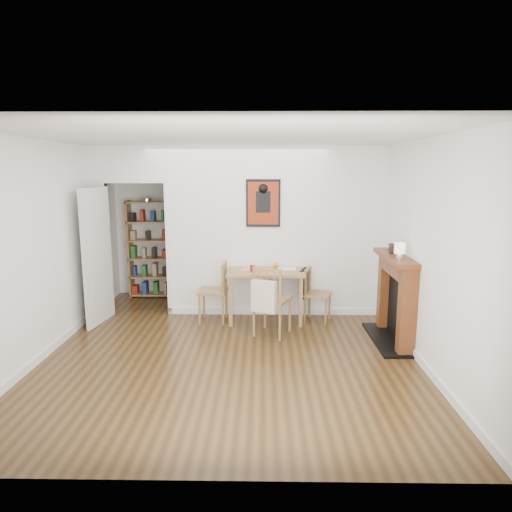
{
  "coord_description": "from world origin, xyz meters",
  "views": [
    {
      "loc": [
        0.41,
        -5.57,
        2.23
      ],
      "look_at": [
        0.3,
        0.6,
        1.08
      ],
      "focal_mm": 32.0,
      "sensor_mm": 36.0,
      "label": 1
    }
  ],
  "objects_px": {
    "ceramic_jar_a": "(393,250)",
    "orange_fruit": "(276,265)",
    "chair_left": "(213,292)",
    "fireplace": "(396,296)",
    "red_glass": "(253,268)",
    "chair_front": "(272,300)",
    "mantel_lamp": "(400,249)",
    "ceramic_jar_b": "(391,247)",
    "chair_right": "(316,294)",
    "notebook": "(287,269)",
    "dining_table": "(266,276)",
    "bookshelf": "(149,249)"
  },
  "relations": [
    {
      "from": "mantel_lamp",
      "to": "ceramic_jar_b",
      "type": "xyz_separation_m",
      "value": [
        0.08,
        0.65,
        -0.08
      ]
    },
    {
      "from": "ceramic_jar_a",
      "to": "orange_fruit",
      "type": "bearing_deg",
      "value": 150.72
    },
    {
      "from": "orange_fruit",
      "to": "mantel_lamp",
      "type": "distance_m",
      "value": 2.0
    },
    {
      "from": "orange_fruit",
      "to": "notebook",
      "type": "xyz_separation_m",
      "value": [
        0.16,
        -0.06,
        -0.04
      ]
    },
    {
      "from": "mantel_lamp",
      "to": "ceramic_jar_b",
      "type": "relative_size",
      "value": 2.21
    },
    {
      "from": "chair_left",
      "to": "fireplace",
      "type": "relative_size",
      "value": 0.72
    },
    {
      "from": "dining_table",
      "to": "bookshelf",
      "type": "height_order",
      "value": "bookshelf"
    },
    {
      "from": "red_glass",
      "to": "mantel_lamp",
      "type": "height_order",
      "value": "mantel_lamp"
    },
    {
      "from": "chair_left",
      "to": "red_glass",
      "type": "bearing_deg",
      "value": -4.11
    },
    {
      "from": "chair_right",
      "to": "ceramic_jar_a",
      "type": "distance_m",
      "value": 1.38
    },
    {
      "from": "fireplace",
      "to": "mantel_lamp",
      "type": "bearing_deg",
      "value": -105.51
    },
    {
      "from": "chair_front",
      "to": "ceramic_jar_a",
      "type": "height_order",
      "value": "ceramic_jar_a"
    },
    {
      "from": "notebook",
      "to": "ceramic_jar_b",
      "type": "distance_m",
      "value": 1.56
    },
    {
      "from": "chair_right",
      "to": "notebook",
      "type": "bearing_deg",
      "value": 166.4
    },
    {
      "from": "chair_front",
      "to": "fireplace",
      "type": "relative_size",
      "value": 0.78
    },
    {
      "from": "red_glass",
      "to": "ceramic_jar_a",
      "type": "height_order",
      "value": "ceramic_jar_a"
    },
    {
      "from": "chair_right",
      "to": "ceramic_jar_b",
      "type": "distance_m",
      "value": 1.31
    },
    {
      "from": "red_glass",
      "to": "ceramic_jar_b",
      "type": "bearing_deg",
      "value": -11.02
    },
    {
      "from": "chair_right",
      "to": "orange_fruit",
      "type": "distance_m",
      "value": 0.74
    },
    {
      "from": "chair_front",
      "to": "red_glass",
      "type": "height_order",
      "value": "chair_front"
    },
    {
      "from": "chair_front",
      "to": "fireplace",
      "type": "bearing_deg",
      "value": -6.86
    },
    {
      "from": "chair_left",
      "to": "fireplace",
      "type": "distance_m",
      "value": 2.63
    },
    {
      "from": "orange_fruit",
      "to": "red_glass",
      "type": "bearing_deg",
      "value": -146.19
    },
    {
      "from": "chair_front",
      "to": "ceramic_jar_b",
      "type": "distance_m",
      "value": 1.79
    },
    {
      "from": "bookshelf",
      "to": "red_glass",
      "type": "height_order",
      "value": "bookshelf"
    },
    {
      "from": "chair_front",
      "to": "mantel_lamp",
      "type": "distance_m",
      "value": 1.81
    },
    {
      "from": "chair_left",
      "to": "ceramic_jar_b",
      "type": "distance_m",
      "value": 2.65
    },
    {
      "from": "mantel_lamp",
      "to": "ceramic_jar_b",
      "type": "distance_m",
      "value": 0.67
    },
    {
      "from": "notebook",
      "to": "mantel_lamp",
      "type": "bearing_deg",
      "value": -42.37
    },
    {
      "from": "dining_table",
      "to": "orange_fruit",
      "type": "height_order",
      "value": "orange_fruit"
    },
    {
      "from": "chair_right",
      "to": "chair_left",
      "type": "bearing_deg",
      "value": -179.04
    },
    {
      "from": "mantel_lamp",
      "to": "ceramic_jar_b",
      "type": "bearing_deg",
      "value": 82.86
    },
    {
      "from": "bookshelf",
      "to": "chair_left",
      "type": "bearing_deg",
      "value": -47.08
    },
    {
      "from": "ceramic_jar_a",
      "to": "chair_front",
      "type": "bearing_deg",
      "value": 177.08
    },
    {
      "from": "red_glass",
      "to": "mantel_lamp",
      "type": "distance_m",
      "value": 2.15
    },
    {
      "from": "dining_table",
      "to": "ceramic_jar_b",
      "type": "height_order",
      "value": "ceramic_jar_b"
    },
    {
      "from": "chair_front",
      "to": "orange_fruit",
      "type": "distance_m",
      "value": 0.83
    },
    {
      "from": "chair_left",
      "to": "mantel_lamp",
      "type": "height_order",
      "value": "mantel_lamp"
    },
    {
      "from": "orange_fruit",
      "to": "ceramic_jar_a",
      "type": "bearing_deg",
      "value": -29.28
    },
    {
      "from": "fireplace",
      "to": "orange_fruit",
      "type": "xyz_separation_m",
      "value": [
        -1.56,
        0.96,
        0.2
      ]
    },
    {
      "from": "chair_left",
      "to": "fireplace",
      "type": "bearing_deg",
      "value": -17.1
    },
    {
      "from": "chair_left",
      "to": "bookshelf",
      "type": "bearing_deg",
      "value": 132.92
    },
    {
      "from": "fireplace",
      "to": "ceramic_jar_a",
      "type": "height_order",
      "value": "ceramic_jar_a"
    },
    {
      "from": "dining_table",
      "to": "ceramic_jar_a",
      "type": "distance_m",
      "value": 1.89
    },
    {
      "from": "dining_table",
      "to": "mantel_lamp",
      "type": "relative_size",
      "value": 5.43
    },
    {
      "from": "bookshelf",
      "to": "mantel_lamp",
      "type": "bearing_deg",
      "value": -33.45
    },
    {
      "from": "red_glass",
      "to": "orange_fruit",
      "type": "xyz_separation_m",
      "value": [
        0.35,
        0.23,
        -0.01
      ]
    },
    {
      "from": "chair_right",
      "to": "notebook",
      "type": "xyz_separation_m",
      "value": [
        -0.45,
        0.11,
        0.36
      ]
    },
    {
      "from": "dining_table",
      "to": "chair_left",
      "type": "height_order",
      "value": "chair_left"
    },
    {
      "from": "notebook",
      "to": "ceramic_jar_a",
      "type": "height_order",
      "value": "ceramic_jar_a"
    }
  ]
}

